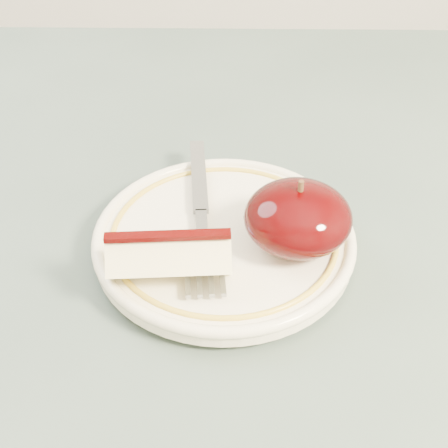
{
  "coord_description": "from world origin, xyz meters",
  "views": [
    {
      "loc": [
        0.02,
        -0.32,
        1.07
      ],
      "look_at": [
        0.02,
        0.03,
        0.78
      ],
      "focal_mm": 50.0,
      "sensor_mm": 36.0,
      "label": 1
    }
  ],
  "objects_px": {
    "plate": "(224,238)",
    "apple_half": "(298,218)",
    "fork": "(201,213)",
    "table": "(202,354)"
  },
  "relations": [
    {
      "from": "plate",
      "to": "apple_half",
      "type": "xyz_separation_m",
      "value": [
        0.05,
        -0.01,
        0.03
      ]
    },
    {
      "from": "table",
      "to": "fork",
      "type": "relative_size",
      "value": 4.83
    },
    {
      "from": "plate",
      "to": "apple_half",
      "type": "bearing_deg",
      "value": -9.38
    },
    {
      "from": "plate",
      "to": "fork",
      "type": "height_order",
      "value": "fork"
    },
    {
      "from": "table",
      "to": "plate",
      "type": "xyz_separation_m",
      "value": [
        0.02,
        0.03,
        0.1
      ]
    },
    {
      "from": "table",
      "to": "apple_half",
      "type": "bearing_deg",
      "value": 15.84
    },
    {
      "from": "apple_half",
      "to": "fork",
      "type": "bearing_deg",
      "value": 158.6
    },
    {
      "from": "apple_half",
      "to": "fork",
      "type": "relative_size",
      "value": 0.41
    },
    {
      "from": "table",
      "to": "fork",
      "type": "distance_m",
      "value": 0.12
    },
    {
      "from": "table",
      "to": "apple_half",
      "type": "height_order",
      "value": "apple_half"
    }
  ]
}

